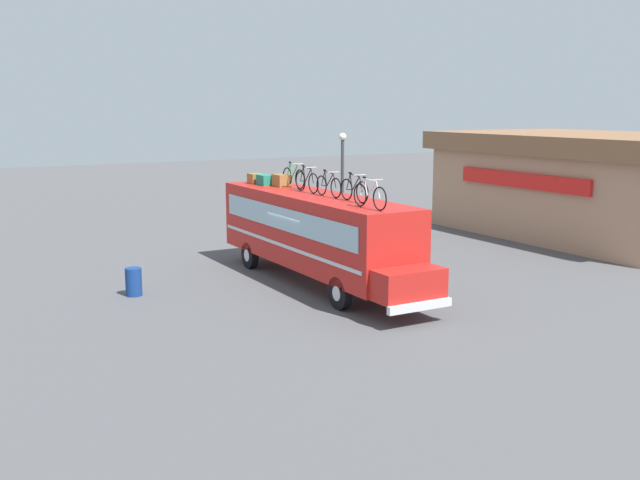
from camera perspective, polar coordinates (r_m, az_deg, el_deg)
ground_plane at (r=26.69m, az=-0.54°, el=-3.27°), size 120.00×120.00×0.00m
bus at (r=26.16m, az=-0.35°, el=0.69°), size 11.70×2.39×3.20m
luggage_bag_1 at (r=29.85m, az=-5.03°, el=4.75°), size 0.58×0.48×0.40m
luggage_bag_2 at (r=29.16m, az=-4.33°, el=4.64°), size 0.70×0.39×0.41m
luggage_bag_3 at (r=28.68m, az=-2.96°, el=4.62°), size 0.71×0.55×0.47m
rooftop_bicycle_1 at (r=28.20m, az=-2.06°, el=4.89°), size 1.78×0.44×0.98m
rooftop_bicycle_2 at (r=26.66m, az=-1.03°, el=4.57°), size 1.71×0.44×0.97m
rooftop_bicycle_3 at (r=25.33m, az=0.66°, el=4.23°), size 1.68×0.44×0.92m
rooftop_bicycle_4 at (r=23.99m, az=2.66°, el=3.90°), size 1.67×0.44×0.95m
rooftop_bicycle_5 at (r=22.37m, az=3.86°, el=3.44°), size 1.81×0.44×0.96m
roadside_building at (r=38.40m, az=19.99°, el=4.11°), size 14.31×9.35×4.97m
trash_bin at (r=25.49m, az=-14.20°, el=-3.15°), size 0.54×0.54×0.95m
street_lamp at (r=32.45m, az=1.74°, el=4.71°), size 0.33×0.33×5.13m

